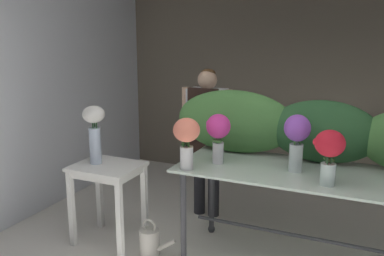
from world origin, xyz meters
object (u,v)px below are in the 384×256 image
(vase_coral_lilies, at_px, (187,137))
(display_table_glass, at_px, (312,188))
(vase_white_roses_tall, at_px, (94,130))
(vase_magenta_freesia, at_px, (218,132))
(vase_crimson_dahlias, at_px, (329,151))
(watering_can, at_px, (150,242))
(vase_violet_hydrangea, at_px, (297,136))
(side_table_white, at_px, (108,178))
(florist, at_px, (207,128))

(vase_coral_lilies, bearing_deg, display_table_glass, 18.99)
(vase_white_roses_tall, bearing_deg, display_table_glass, 7.26)
(display_table_glass, bearing_deg, vase_white_roses_tall, -172.74)
(vase_magenta_freesia, bearing_deg, display_table_glass, 5.80)
(vase_crimson_dahlias, relative_size, watering_can, 1.17)
(display_table_glass, distance_m, vase_violet_hydrangea, 0.44)
(vase_magenta_freesia, relative_size, vase_violet_hydrangea, 0.92)
(display_table_glass, relative_size, vase_white_roses_tall, 4.04)
(side_table_white, bearing_deg, watering_can, -9.12)
(vase_crimson_dahlias, distance_m, watering_can, 1.76)
(watering_can, bearing_deg, vase_magenta_freesia, 24.24)
(vase_coral_lilies, bearing_deg, vase_crimson_dahlias, 4.77)
(display_table_glass, xyz_separation_m, vase_magenta_freesia, (-0.78, -0.08, 0.40))
(side_table_white, distance_m, florist, 1.16)
(florist, height_order, vase_magenta_freesia, florist)
(vase_crimson_dahlias, bearing_deg, vase_violet_hydrangea, 141.98)
(watering_can, bearing_deg, vase_white_roses_tall, 172.66)
(vase_magenta_freesia, relative_size, vase_crimson_dahlias, 1.03)
(vase_crimson_dahlias, bearing_deg, watering_can, -176.69)
(vase_crimson_dahlias, height_order, vase_white_roses_tall, vase_white_roses_tall)
(florist, bearing_deg, watering_can, -96.85)
(vase_white_roses_tall, height_order, watering_can, vase_white_roses_tall)
(side_table_white, xyz_separation_m, vase_magenta_freesia, (1.02, 0.17, 0.50))
(watering_can, bearing_deg, side_table_white, 170.88)
(display_table_glass, distance_m, vase_white_roses_tall, 1.97)
(florist, distance_m, vase_violet_hydrangea, 1.29)
(side_table_white, relative_size, vase_coral_lilies, 1.78)
(side_table_white, xyz_separation_m, vase_violet_hydrangea, (1.66, 0.22, 0.52))
(display_table_glass, xyz_separation_m, florist, (-1.20, 0.69, 0.23))
(vase_coral_lilies, xyz_separation_m, vase_crimson_dahlias, (1.09, 0.09, -0.01))
(vase_magenta_freesia, height_order, vase_violet_hydrangea, vase_violet_hydrangea)
(display_table_glass, bearing_deg, watering_can, -166.29)
(side_table_white, height_order, vase_crimson_dahlias, vase_crimson_dahlias)
(vase_violet_hydrangea, bearing_deg, vase_magenta_freesia, -175.13)
(vase_magenta_freesia, height_order, watering_can, vase_magenta_freesia)
(side_table_white, xyz_separation_m, vase_coral_lilies, (0.84, -0.08, 0.49))
(florist, bearing_deg, side_table_white, -122.77)
(vase_violet_hydrangea, relative_size, vase_coral_lilies, 1.09)
(vase_coral_lilies, height_order, vase_white_roses_tall, vase_white_roses_tall)
(florist, distance_m, vase_magenta_freesia, 0.89)
(vase_magenta_freesia, distance_m, vase_white_roses_tall, 1.15)
(vase_white_roses_tall, bearing_deg, watering_can, -7.34)
(vase_magenta_freesia, xyz_separation_m, vase_crimson_dahlias, (0.92, -0.16, -0.01))
(side_table_white, height_order, vase_coral_lilies, vase_coral_lilies)
(vase_crimson_dahlias, bearing_deg, florist, 145.23)
(vase_magenta_freesia, distance_m, watering_can, 1.16)
(florist, bearing_deg, vase_coral_lilies, -76.55)
(vase_white_roses_tall, bearing_deg, florist, 52.24)
(side_table_white, relative_size, vase_crimson_dahlias, 1.83)
(side_table_white, relative_size, watering_can, 2.14)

